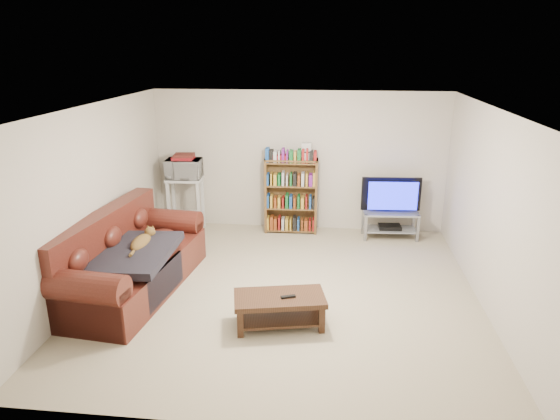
# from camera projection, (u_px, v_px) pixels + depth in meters

# --- Properties ---
(floor) EXTENTS (5.00, 5.00, 0.00)m
(floor) POSITION_uv_depth(u_px,v_px,m) (284.00, 291.00, 6.62)
(floor) COLOR #C2B390
(floor) RESTS_ON ground
(ceiling) EXTENTS (5.00, 5.00, 0.00)m
(ceiling) POSITION_uv_depth(u_px,v_px,m) (285.00, 108.00, 5.86)
(ceiling) COLOR white
(ceiling) RESTS_ON ground
(wall_back) EXTENTS (5.00, 0.00, 5.00)m
(wall_back) POSITION_uv_depth(u_px,v_px,m) (299.00, 161.00, 8.60)
(wall_back) COLOR silver
(wall_back) RESTS_ON ground
(wall_front) EXTENTS (5.00, 0.00, 5.00)m
(wall_front) POSITION_uv_depth(u_px,v_px,m) (252.00, 302.00, 3.88)
(wall_front) COLOR silver
(wall_front) RESTS_ON ground
(wall_left) EXTENTS (0.00, 5.00, 5.00)m
(wall_left) POSITION_uv_depth(u_px,v_px,m) (94.00, 199.00, 6.50)
(wall_left) COLOR silver
(wall_left) RESTS_ON ground
(wall_right) EXTENTS (0.00, 5.00, 5.00)m
(wall_right) POSITION_uv_depth(u_px,v_px,m) (491.00, 212.00, 5.98)
(wall_right) COLOR silver
(wall_right) RESTS_ON ground
(sofa) EXTENTS (1.32, 2.55, 1.05)m
(sofa) POSITION_uv_depth(u_px,v_px,m) (127.00, 264.00, 6.57)
(sofa) COLOR #501D14
(sofa) RESTS_ON floor
(blanket) EXTENTS (0.98, 1.26, 0.20)m
(blanket) POSITION_uv_depth(u_px,v_px,m) (133.00, 254.00, 6.30)
(blanket) COLOR black
(blanket) RESTS_ON sofa
(cat) EXTENTS (0.34, 0.69, 0.20)m
(cat) POSITION_uv_depth(u_px,v_px,m) (141.00, 243.00, 6.49)
(cat) COLOR brown
(cat) RESTS_ON sofa
(coffee_table) EXTENTS (1.12, 0.72, 0.38)m
(coffee_table) POSITION_uv_depth(u_px,v_px,m) (280.00, 305.00, 5.73)
(coffee_table) COLOR #382113
(coffee_table) RESTS_ON floor
(remote) EXTENTS (0.18, 0.10, 0.02)m
(remote) POSITION_uv_depth(u_px,v_px,m) (288.00, 297.00, 5.66)
(remote) COLOR black
(remote) RESTS_ON coffee_table
(tv_stand) EXTENTS (0.94, 0.47, 0.46)m
(tv_stand) POSITION_uv_depth(u_px,v_px,m) (390.00, 220.00, 8.37)
(tv_stand) COLOR #999EA3
(tv_stand) RESTS_ON floor
(television) EXTENTS (0.99, 0.19, 0.57)m
(television) POSITION_uv_depth(u_px,v_px,m) (392.00, 196.00, 8.23)
(television) COLOR black
(television) RESTS_ON tv_stand
(dvd_player) EXTENTS (0.38, 0.28, 0.06)m
(dvd_player) POSITION_uv_depth(u_px,v_px,m) (390.00, 227.00, 8.41)
(dvd_player) COLOR black
(dvd_player) RESTS_ON tv_stand
(bookshelf) EXTENTS (0.90, 0.30, 1.30)m
(bookshelf) POSITION_uv_depth(u_px,v_px,m) (291.00, 195.00, 8.53)
(bookshelf) COLOR brown
(bookshelf) RESTS_ON floor
(shelf_clutter) EXTENTS (0.66, 0.21, 0.28)m
(shelf_clutter) POSITION_uv_depth(u_px,v_px,m) (297.00, 153.00, 8.31)
(shelf_clutter) COLOR silver
(shelf_clutter) RESTS_ON bookshelf
(microwave_stand) EXTENTS (0.62, 0.47, 0.95)m
(microwave_stand) POSITION_uv_depth(u_px,v_px,m) (186.00, 197.00, 8.61)
(microwave_stand) COLOR silver
(microwave_stand) RESTS_ON floor
(microwave) EXTENTS (0.61, 0.43, 0.32)m
(microwave) POSITION_uv_depth(u_px,v_px,m) (184.00, 169.00, 8.46)
(microwave) COLOR silver
(microwave) RESTS_ON microwave_stand
(game_boxes) EXTENTS (0.36, 0.32, 0.05)m
(game_boxes) POSITION_uv_depth(u_px,v_px,m) (183.00, 158.00, 8.40)
(game_boxes) COLOR maroon
(game_boxes) RESTS_ON microwave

